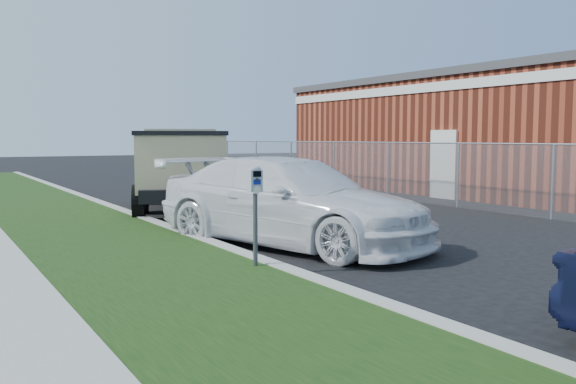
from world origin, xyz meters
TOP-DOWN VIEW (x-y plane):
  - ground at (0.00, 0.00)m, footprint 120.00×120.00m
  - streetside at (-5.57, 2.00)m, footprint 6.12×50.00m
  - chainlink_fence at (6.00, 7.00)m, footprint 0.06×30.06m
  - brick_building at (12.00, 8.00)m, footprint 9.20×14.20m
  - parking_meter at (-2.88, -0.55)m, footprint 0.20×0.14m
  - white_wagon at (-1.19, 1.35)m, footprint 3.91×5.94m
  - dump_truck at (-0.84, 7.58)m, footprint 3.93×5.98m

SIDE VIEW (x-z plane):
  - ground at x=0.00m, z-range 0.00..0.00m
  - streetside at x=-5.57m, z-range -0.01..0.14m
  - white_wagon at x=-1.19m, z-range 0.00..1.60m
  - parking_meter at x=-2.88m, z-range 0.45..1.88m
  - dump_truck at x=-0.84m, z-range 0.14..2.34m
  - chainlink_fence at x=6.00m, z-range -13.74..16.26m
  - brick_building at x=12.00m, z-range 0.04..4.21m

